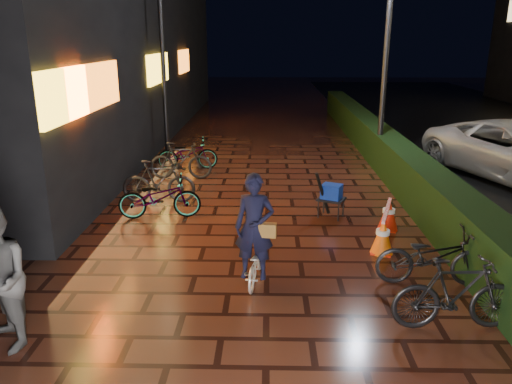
{
  "coord_description": "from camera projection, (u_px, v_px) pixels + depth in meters",
  "views": [
    {
      "loc": [
        0.0,
        -6.97,
        3.55
      ],
      "look_at": [
        -0.19,
        0.88,
        1.1
      ],
      "focal_mm": 35.0,
      "sensor_mm": 36.0,
      "label": 1
    }
  ],
  "objects": [
    {
      "name": "ground",
      "position": [
        267.0,
        277.0,
        7.71
      ],
      "size": [
        80.0,
        80.0,
        0.0
      ],
      "primitive_type": "plane",
      "color": "#381911",
      "rests_on": "ground"
    },
    {
      "name": "hedge",
      "position": [
        376.0,
        142.0,
        15.12
      ],
      "size": [
        0.7,
        20.0,
        1.0
      ],
      "primitive_type": "cube",
      "color": "black",
      "rests_on": "ground"
    },
    {
      "name": "lamp_post_hedge",
      "position": [
        386.0,
        57.0,
        12.98
      ],
      "size": [
        0.53,
        0.2,
        5.53
      ],
      "color": "black",
      "rests_on": "ground"
    },
    {
      "name": "lamp_post_sf",
      "position": [
        163.0,
        66.0,
        14.4
      ],
      "size": [
        0.48,
        0.14,
        4.98
      ],
      "color": "black",
      "rests_on": "ground"
    },
    {
      "name": "cyclist",
      "position": [
        255.0,
        243.0,
        7.36
      ],
      "size": [
        0.64,
        1.23,
        1.7
      ],
      "color": "silver",
      "rests_on": "ground"
    },
    {
      "name": "traffic_barrier",
      "position": [
        386.0,
        225.0,
        8.99
      ],
      "size": [
        0.78,
        1.52,
        0.62
      ],
      "color": "#FF650D",
      "rests_on": "ground"
    },
    {
      "name": "cart_assembly",
      "position": [
        331.0,
        193.0,
        10.12
      ],
      "size": [
        0.71,
        0.61,
        0.99
      ],
      "color": "black",
      "rests_on": "ground"
    },
    {
      "name": "parked_bikes_storefront",
      "position": [
        173.0,
        171.0,
        11.98
      ],
      "size": [
        1.9,
        4.73,
        0.97
      ],
      "color": "black",
      "rests_on": "ground"
    },
    {
      "name": "parked_bikes_hedge",
      "position": [
        442.0,
        272.0,
        6.83
      ],
      "size": [
        1.74,
        1.79,
        0.97
      ],
      "color": "black",
      "rests_on": "ground"
    }
  ]
}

